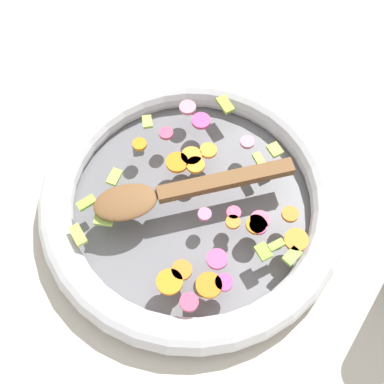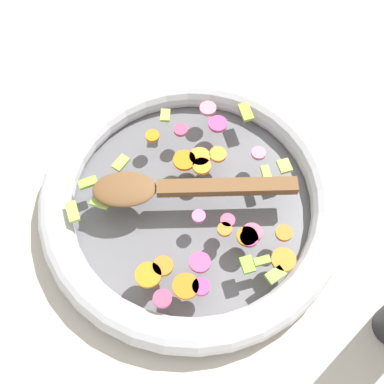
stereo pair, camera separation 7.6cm
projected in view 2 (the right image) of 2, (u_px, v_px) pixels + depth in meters
The scene contains 4 objects.
ground_plane at pixel (192, 207), 0.80m from camera, with size 4.00×4.00×0.00m, color beige.
skillet at pixel (192, 201), 0.78m from camera, with size 0.45×0.45×0.05m.
chopped_vegetables at pixel (205, 207), 0.74m from camera, with size 0.33×0.31×0.01m.
wooden_spoon at pixel (172, 188), 0.75m from camera, with size 0.23×0.23×0.01m.
Camera 2 is at (0.26, 0.24, 0.72)m, focal length 50.00 mm.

